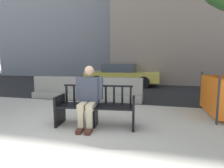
{
  "coord_description": "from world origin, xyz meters",
  "views": [
    {
      "loc": [
        1.53,
        -2.99,
        1.39
      ],
      "look_at": [
        0.3,
        2.02,
        0.75
      ],
      "focal_mm": 28.0,
      "sensor_mm": 36.0,
      "label": 1
    }
  ],
  "objects_px": {
    "seated_person": "(89,95)",
    "car_taxi_near": "(122,75)",
    "jersey_barrier_centre": "(115,91)",
    "street_bench": "(96,108)",
    "jersey_barrier_left": "(59,89)"
  },
  "relations": [
    {
      "from": "street_bench",
      "to": "jersey_barrier_left",
      "type": "distance_m",
      "value": 3.51
    },
    {
      "from": "street_bench",
      "to": "car_taxi_near",
      "type": "relative_size",
      "value": 0.4
    },
    {
      "from": "seated_person",
      "to": "car_taxi_near",
      "type": "relative_size",
      "value": 0.3
    },
    {
      "from": "jersey_barrier_left",
      "to": "car_taxi_near",
      "type": "relative_size",
      "value": 0.47
    },
    {
      "from": "car_taxi_near",
      "to": "seated_person",
      "type": "bearing_deg",
      "value": -85.23
    },
    {
      "from": "street_bench",
      "to": "car_taxi_near",
      "type": "xyz_separation_m",
      "value": [
        -0.71,
        6.87,
        0.25
      ]
    },
    {
      "from": "jersey_barrier_left",
      "to": "street_bench",
      "type": "bearing_deg",
      "value": -46.93
    },
    {
      "from": "jersey_barrier_centre",
      "to": "jersey_barrier_left",
      "type": "height_order",
      "value": "same"
    },
    {
      "from": "seated_person",
      "to": "street_bench",
      "type": "bearing_deg",
      "value": 28.35
    },
    {
      "from": "street_bench",
      "to": "seated_person",
      "type": "bearing_deg",
      "value": -151.65
    },
    {
      "from": "street_bench",
      "to": "jersey_barrier_left",
      "type": "relative_size",
      "value": 0.86
    },
    {
      "from": "jersey_barrier_centre",
      "to": "jersey_barrier_left",
      "type": "relative_size",
      "value": 0.99
    },
    {
      "from": "street_bench",
      "to": "jersey_barrier_centre",
      "type": "distance_m",
      "value": 2.6
    },
    {
      "from": "seated_person",
      "to": "car_taxi_near",
      "type": "xyz_separation_m",
      "value": [
        -0.58,
        6.94,
        -0.04
      ]
    },
    {
      "from": "jersey_barrier_centre",
      "to": "car_taxi_near",
      "type": "relative_size",
      "value": 0.46
    }
  ]
}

